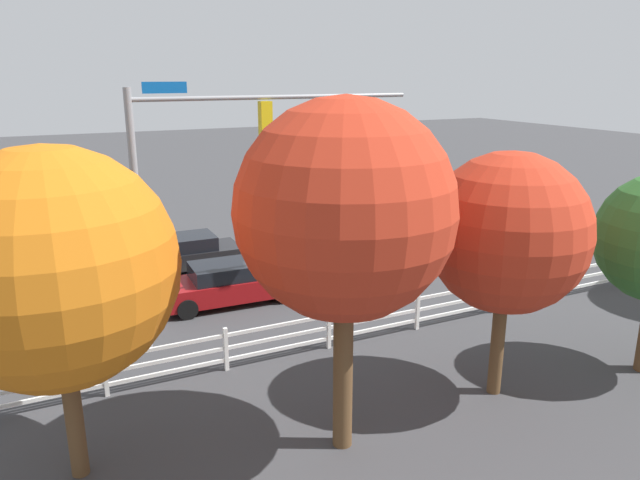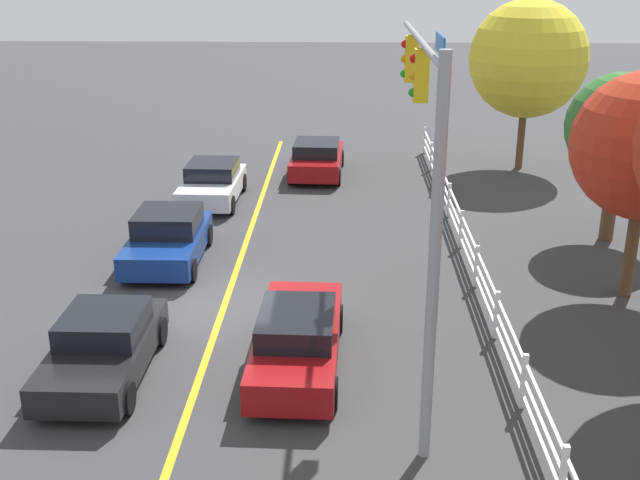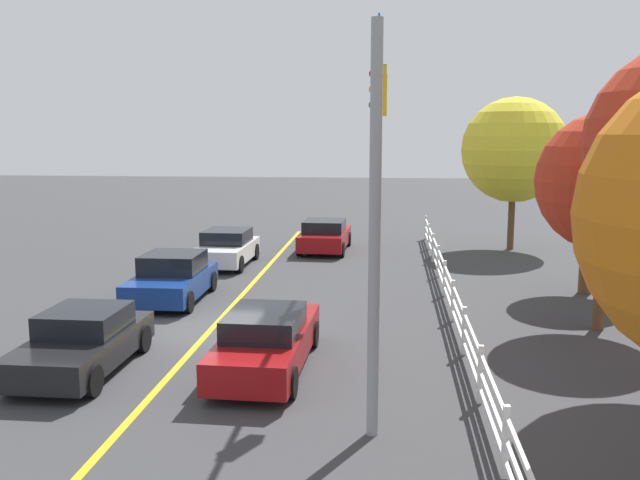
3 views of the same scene
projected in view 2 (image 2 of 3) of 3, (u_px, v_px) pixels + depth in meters
The scene contains 11 objects.
ground_plane at pixel (223, 309), 19.22m from camera, with size 120.00×120.00×0.00m, color #38383A.
lane_center_stripe at pixel (243, 250), 22.97m from camera, with size 28.00×0.16×0.01m, color gold.
signal_assembly at pixel (424, 143), 14.15m from camera, with size 7.99×0.38×7.06m.
car_0 at pixel (103, 346), 16.04m from camera, with size 4.09×1.90×1.34m.
car_1 at pixel (212, 183), 27.26m from camera, with size 4.03×2.01×1.37m.
car_2 at pixel (168, 238), 21.93m from camera, with size 4.07×2.05×1.45m.
car_3 at pixel (317, 158), 30.47m from camera, with size 4.26×2.11×1.38m.
car_4 at pixel (298, 338), 16.35m from camera, with size 4.83×1.90×1.36m.
white_rail_fence at pixel (468, 246), 21.63m from camera, with size 26.10×0.10×1.15m.
tree_1 at pixel (620, 128), 22.67m from camera, with size 3.17×3.17×5.06m.
tree_2 at pixel (528, 59), 30.15m from camera, with size 4.55×4.55×6.65m.
Camera 2 is at (17.35, 2.95, 8.27)m, focal length 43.86 mm.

